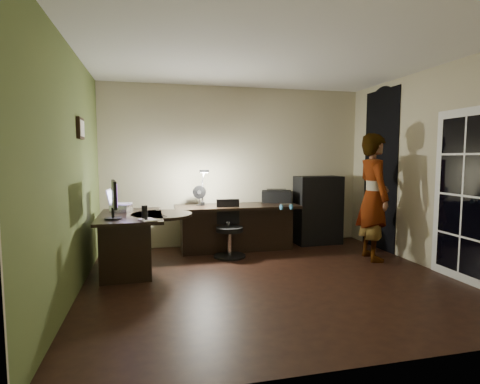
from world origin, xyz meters
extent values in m
cube|color=black|center=(0.00, 0.00, -0.01)|extent=(4.50, 4.00, 0.01)
cube|color=silver|center=(0.00, 0.00, 2.71)|extent=(4.50, 4.00, 0.01)
cube|color=#B8AF8B|center=(0.00, 2.00, 1.35)|extent=(4.50, 0.01, 2.70)
cube|color=#B8AF8B|center=(0.00, -2.00, 1.35)|extent=(4.50, 0.01, 2.70)
cube|color=#B8AF8B|center=(-2.25, 0.00, 1.35)|extent=(0.01, 4.00, 2.70)
cube|color=#B8AF8B|center=(2.25, 0.00, 1.35)|extent=(0.01, 4.00, 2.70)
cube|color=#54642F|center=(-2.24, 0.00, 1.35)|extent=(0.00, 4.00, 2.70)
cube|color=black|center=(2.24, 1.15, 1.30)|extent=(0.01, 0.90, 2.60)
cube|color=white|center=(2.24, -0.55, 1.05)|extent=(0.02, 0.92, 2.10)
cube|color=black|center=(-2.22, 0.45, 1.85)|extent=(0.04, 0.30, 0.25)
cube|color=black|center=(-1.70, 0.77, 0.38)|extent=(0.83, 1.33, 0.76)
cube|color=black|center=(-0.09, 1.52, 0.37)|extent=(1.98, 0.69, 0.74)
cube|color=black|center=(1.40, 1.68, 0.59)|extent=(0.80, 0.42, 1.18)
cube|color=silver|center=(-1.83, 1.04, 0.82)|extent=(0.30, 0.28, 0.10)
cube|color=silver|center=(-1.83, 1.04, 0.97)|extent=(0.33, 0.31, 0.21)
cube|color=black|center=(-1.88, 0.44, 0.93)|extent=(0.18, 0.52, 0.34)
ellipsoid|color=silver|center=(-1.53, 0.21, 0.78)|extent=(0.06, 0.09, 0.03)
cube|color=black|center=(-1.34, 1.07, 0.77)|extent=(0.09, 0.13, 0.01)
cube|color=black|center=(-1.27, 0.51, 0.77)|extent=(0.08, 0.12, 0.01)
cylinder|color=black|center=(-1.51, 0.23, 0.85)|extent=(0.09, 0.09, 0.18)
cube|color=silver|center=(-1.48, 0.24, 0.77)|extent=(0.24, 0.28, 0.01)
cube|color=black|center=(-0.68, 1.64, 0.90)|extent=(0.23, 0.17, 0.32)
cube|color=#265E84|center=(0.53, 0.91, 0.78)|extent=(0.20, 0.10, 0.09)
cube|color=black|center=(0.68, 1.80, 0.85)|extent=(0.60, 0.52, 0.22)
cube|color=black|center=(-0.63, 1.62, 1.04)|extent=(0.23, 0.31, 0.61)
cube|color=black|center=(-0.29, 1.15, 0.43)|extent=(0.52, 0.52, 0.86)
imported|color=#D8A88C|center=(1.76, 0.57, 0.93)|extent=(0.53, 0.72, 1.86)
camera|label=1|loc=(-1.41, -4.30, 1.52)|focal=28.00mm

